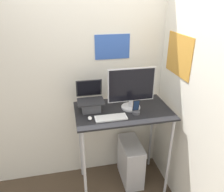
# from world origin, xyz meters

# --- Properties ---
(wall_back) EXTENTS (6.00, 0.06, 2.60)m
(wall_back) POSITION_xyz_m (-0.00, 0.72, 1.30)
(wall_back) COLOR silver
(wall_back) RESTS_ON ground_plane
(wall_side_right) EXTENTS (0.06, 6.00, 2.60)m
(wall_side_right) POSITION_xyz_m (0.61, 0.00, 1.30)
(wall_side_right) COLOR silver
(wall_side_right) RESTS_ON ground_plane
(desk) EXTENTS (1.04, 0.63, 1.09)m
(desk) POSITION_xyz_m (0.00, 0.32, 0.94)
(desk) COLOR black
(desk) RESTS_ON ground_plane
(laptop) EXTENTS (0.28, 0.25, 0.32)m
(laptop) POSITION_xyz_m (-0.34, 0.39, 1.18)
(laptop) COLOR #4C4C51
(laptop) RESTS_ON desk
(monitor) EXTENTS (0.52, 0.21, 0.46)m
(monitor) POSITION_xyz_m (0.10, 0.35, 1.31)
(monitor) COLOR silver
(monitor) RESTS_ON desk
(keyboard) EXTENTS (0.33, 0.12, 0.02)m
(keyboard) POSITION_xyz_m (-0.17, 0.17, 1.09)
(keyboard) COLOR white
(keyboard) RESTS_ON desk
(mouse) EXTENTS (0.04, 0.07, 0.03)m
(mouse) POSITION_xyz_m (-0.38, 0.19, 1.10)
(mouse) COLOR white
(mouse) RESTS_ON desk
(cell_phone) EXTENTS (0.08, 0.08, 0.16)m
(cell_phone) POSITION_xyz_m (0.11, 0.21, 1.12)
(cell_phone) COLOR #4C4C51
(cell_phone) RESTS_ON desk
(computer_tower) EXTENTS (0.23, 0.48, 0.56)m
(computer_tower) POSITION_xyz_m (0.14, 0.39, 0.28)
(computer_tower) COLOR silver
(computer_tower) RESTS_ON ground_plane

